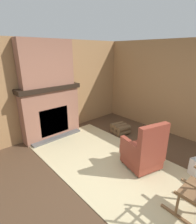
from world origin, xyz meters
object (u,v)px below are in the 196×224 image
(oil_lamp_vase, at_px, (31,84))
(firewood_stack, at_px, (120,129))
(storage_case, at_px, (66,81))
(armchair, at_px, (144,152))

(oil_lamp_vase, bearing_deg, firewood_stack, 58.24)
(oil_lamp_vase, height_order, storage_case, oil_lamp_vase)
(armchair, bearing_deg, firewood_stack, -17.25)
(armchair, bearing_deg, oil_lamp_vase, 38.09)
(oil_lamp_vase, xyz_separation_m, storage_case, (0.00, 0.94, -0.03))
(armchair, xyz_separation_m, storage_case, (-2.51, -0.10, 1.08))
(armchair, height_order, storage_case, storage_case)
(firewood_stack, distance_m, oil_lamp_vase, 2.60)
(oil_lamp_vase, relative_size, storage_case, 1.00)
(storage_case, bearing_deg, armchair, 2.21)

